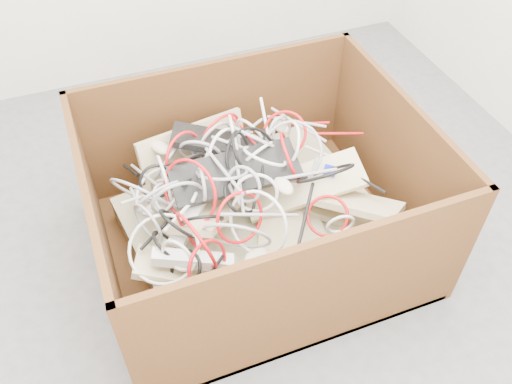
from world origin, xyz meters
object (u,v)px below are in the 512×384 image
object	(u,v)px
power_strip_left	(194,209)
power_strip_right	(193,260)
vga_plug	(330,170)
cardboard_box	(254,223)

from	to	relation	value
power_strip_left	power_strip_right	xyz separation A→B (m)	(-0.06, -0.19, -0.03)
vga_plug	power_strip_right	bearing A→B (deg)	-127.73
vga_plug	cardboard_box	bearing A→B (deg)	-151.25
power_strip_right	cardboard_box	bearing A→B (deg)	55.63
cardboard_box	power_strip_left	size ratio (longest dim) A/B	3.99
cardboard_box	power_strip_right	xyz separation A→B (m)	(-0.30, -0.22, 0.18)
cardboard_box	power_strip_right	world-z (taller)	cardboard_box
cardboard_box	vga_plug	xyz separation A→B (m)	(0.30, -0.03, 0.21)
power_strip_left	vga_plug	distance (m)	0.53
power_strip_right	vga_plug	size ratio (longest dim) A/B	6.04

